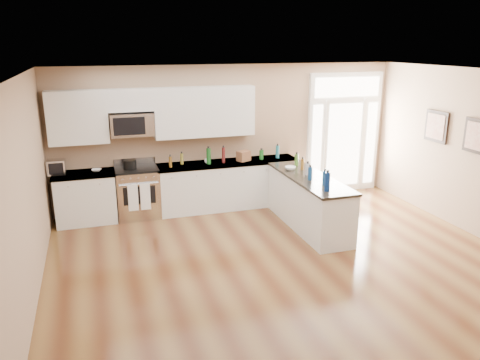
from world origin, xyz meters
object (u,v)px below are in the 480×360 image
object	(u,v)px
peninsula_cabinet	(308,204)
toaster_oven	(56,167)
kitchen_range	(138,192)
stockpot	(130,164)

from	to	relation	value
peninsula_cabinet	toaster_oven	xyz separation A→B (m)	(-4.24, 1.50, 0.64)
kitchen_range	toaster_oven	world-z (taller)	toaster_oven
stockpot	toaster_oven	bearing A→B (deg)	177.33
peninsula_cabinet	stockpot	size ratio (longest dim) A/B	9.55
stockpot	toaster_oven	world-z (taller)	toaster_oven
peninsula_cabinet	toaster_oven	size ratio (longest dim) A/B	7.49
peninsula_cabinet	stockpot	world-z (taller)	stockpot
peninsula_cabinet	kitchen_range	distance (m)	3.20
stockpot	toaster_oven	distance (m)	1.28
stockpot	toaster_oven	size ratio (longest dim) A/B	0.78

